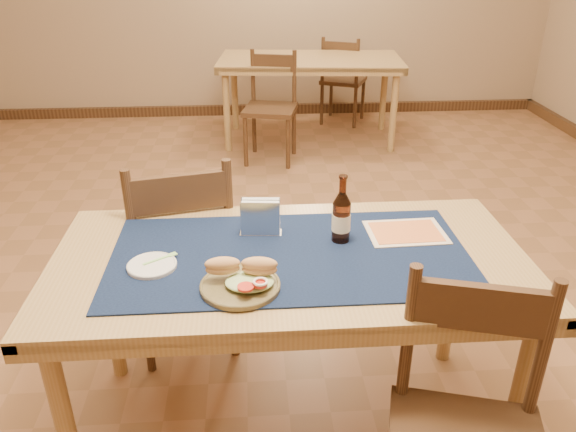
{
  "coord_description": "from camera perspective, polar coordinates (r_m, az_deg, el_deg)",
  "views": [
    {
      "loc": [
        -0.12,
        -2.42,
        1.71
      ],
      "look_at": [
        0.0,
        -0.7,
        0.85
      ],
      "focal_mm": 35.0,
      "sensor_mm": 36.0,
      "label": 1
    }
  ],
  "objects": [
    {
      "name": "room",
      "position": [
        2.45,
        -1.23,
        19.19
      ],
      "size": [
        6.04,
        7.04,
        2.84
      ],
      "color": "brown",
      "rests_on": "ground"
    },
    {
      "name": "main_table",
      "position": [
        1.94,
        0.21,
        -6.16
      ],
      "size": [
        1.6,
        0.8,
        0.75
      ],
      "color": "#9D7C4A",
      "rests_on": "ground"
    },
    {
      "name": "placemat",
      "position": [
        1.89,
        0.21,
        -3.98
      ],
      "size": [
        1.2,
        0.6,
        0.01
      ],
      "primitive_type": "cube",
      "color": "#101E3D",
      "rests_on": "main_table"
    },
    {
      "name": "baseboard",
      "position": [
        2.94,
        -0.97,
        -7.88
      ],
      "size": [
        6.0,
        7.0,
        0.1
      ],
      "color": "#462C19",
      "rests_on": "ground"
    },
    {
      "name": "back_table",
      "position": [
        5.16,
        2.25,
        14.85
      ],
      "size": [
        1.67,
        0.94,
        0.75
      ],
      "color": "#9D7C4A",
      "rests_on": "ground"
    },
    {
      "name": "chair_main_far",
      "position": [
        2.48,
        -10.72,
        -3.47
      ],
      "size": [
        0.52,
        0.52,
        0.95
      ],
      "color": "#462C19",
      "rests_on": "ground"
    },
    {
      "name": "chair_back_near",
      "position": [
        4.72,
        -1.75,
        11.16
      ],
      "size": [
        0.49,
        0.49,
        0.89
      ],
      "color": "#462C19",
      "rests_on": "ground"
    },
    {
      "name": "chair_back_far",
      "position": [
        5.75,
        5.57,
        13.71
      ],
      "size": [
        0.52,
        0.52,
        0.86
      ],
      "color": "#462C19",
      "rests_on": "ground"
    },
    {
      "name": "sandwich_plate",
      "position": [
        1.71,
        -4.65,
        -6.53
      ],
      "size": [
        0.25,
        0.25,
        0.09
      ],
      "color": "brown",
      "rests_on": "placemat"
    },
    {
      "name": "side_plate",
      "position": [
        1.87,
        -13.66,
        -4.87
      ],
      "size": [
        0.16,
        0.16,
        0.01
      ],
      "color": "silver",
      "rests_on": "placemat"
    },
    {
      "name": "fork",
      "position": [
        1.89,
        -12.6,
        -4.16
      ],
      "size": [
        0.11,
        0.08,
        0.0
      ],
      "color": "#8FD072",
      "rests_on": "side_plate"
    },
    {
      "name": "beer_bottle",
      "position": [
        1.94,
        5.44,
        -0.11
      ],
      "size": [
        0.07,
        0.07,
        0.24
      ],
      "color": "#4D210D",
      "rests_on": "placemat"
    },
    {
      "name": "napkin_holder",
      "position": [
        1.99,
        -2.82,
        -0.21
      ],
      "size": [
        0.15,
        0.07,
        0.13
      ],
      "color": "silver",
      "rests_on": "placemat"
    },
    {
      "name": "menu_card",
      "position": [
        2.07,
        11.88,
        -1.61
      ],
      "size": [
        0.28,
        0.21,
        0.01
      ],
      "color": "beige",
      "rests_on": "placemat"
    }
  ]
}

